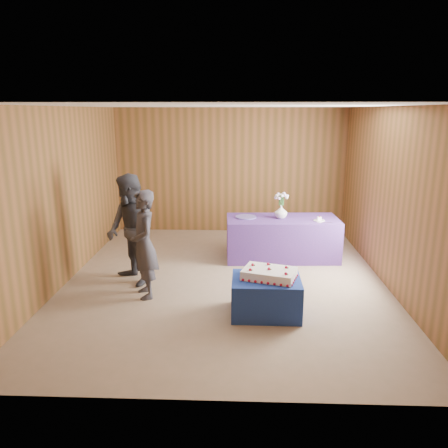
# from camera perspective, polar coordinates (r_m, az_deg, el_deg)

# --- Properties ---
(ground) EXTENTS (6.00, 6.00, 0.00)m
(ground) POSITION_cam_1_polar(r_m,az_deg,el_deg) (7.05, 0.14, -7.34)
(ground) COLOR gray
(ground) RESTS_ON ground
(room_shell) EXTENTS (5.04, 6.04, 2.72)m
(room_shell) POSITION_cam_1_polar(r_m,az_deg,el_deg) (6.59, 0.15, 7.36)
(room_shell) COLOR brown
(room_shell) RESTS_ON ground
(cake_table) EXTENTS (0.91, 0.71, 0.50)m
(cake_table) POSITION_cam_1_polar(r_m,az_deg,el_deg) (5.89, 5.50, -9.36)
(cake_table) COLOR #1B3398
(cake_table) RESTS_ON ground
(serving_table) EXTENTS (2.04, 0.99, 0.75)m
(serving_table) POSITION_cam_1_polar(r_m,az_deg,el_deg) (8.04, 7.57, -1.85)
(serving_table) COLOR #5A2E7F
(serving_table) RESTS_ON ground
(sheet_cake) EXTENTS (0.80, 0.66, 0.16)m
(sheet_cake) POSITION_cam_1_polar(r_m,az_deg,el_deg) (5.79, 5.93, -6.46)
(sheet_cake) COLOR white
(sheet_cake) RESTS_ON cake_table
(vase) EXTENTS (0.23, 0.23, 0.24)m
(vase) POSITION_cam_1_polar(r_m,az_deg,el_deg) (7.92, 7.45, 1.59)
(vase) COLOR silver
(vase) RESTS_ON serving_table
(flower_spray) EXTENTS (0.26, 0.26, 0.20)m
(flower_spray) POSITION_cam_1_polar(r_m,az_deg,el_deg) (7.86, 7.51, 3.61)
(flower_spray) COLOR #29672C
(flower_spray) RESTS_ON vase
(platter) EXTENTS (0.42, 0.42, 0.02)m
(platter) POSITION_cam_1_polar(r_m,az_deg,el_deg) (7.93, 2.87, 0.92)
(platter) COLOR #5E52A4
(platter) RESTS_ON serving_table
(plate) EXTENTS (0.26, 0.26, 0.01)m
(plate) POSITION_cam_1_polar(r_m,az_deg,el_deg) (7.87, 12.33, 0.45)
(plate) COLOR white
(plate) RESTS_ON serving_table
(cake_slice) EXTENTS (0.07, 0.07, 0.08)m
(cake_slice) POSITION_cam_1_polar(r_m,az_deg,el_deg) (7.86, 12.34, 0.72)
(cake_slice) COLOR white
(cake_slice) RESTS_ON plate
(knife) EXTENTS (0.26, 0.03, 0.00)m
(knife) POSITION_cam_1_polar(r_m,az_deg,el_deg) (7.76, 13.06, 0.18)
(knife) COLOR silver
(knife) RESTS_ON serving_table
(guest_left) EXTENTS (0.57, 0.67, 1.57)m
(guest_left) POSITION_cam_1_polar(r_m,az_deg,el_deg) (6.32, -10.40, -2.66)
(guest_left) COLOR #33333C
(guest_left) RESTS_ON ground
(guest_right) EXTENTS (1.03, 1.06, 1.72)m
(guest_right) POSITION_cam_1_polar(r_m,az_deg,el_deg) (6.82, -12.09, -0.80)
(guest_right) COLOR #34363F
(guest_right) RESTS_ON ground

